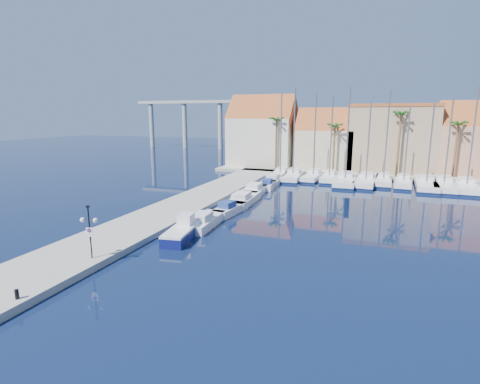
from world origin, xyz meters
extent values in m
plane|color=black|center=(0.00, 0.00, 0.00)|extent=(260.00, 260.00, 0.00)
cube|color=gray|center=(-9.00, 13.50, 0.25)|extent=(6.00, 77.00, 0.50)
cube|color=gray|center=(10.00, 48.00, 0.25)|extent=(54.00, 16.00, 0.50)
cylinder|color=black|center=(-7.00, -3.17, 2.38)|extent=(0.09, 0.09, 3.76)
cylinder|color=black|center=(-7.23, -3.22, 3.22)|extent=(0.47, 0.15, 0.05)
cylinder|color=black|center=(-6.77, -3.12, 3.22)|extent=(0.47, 0.15, 0.05)
sphere|color=white|center=(-7.46, -3.27, 3.22)|extent=(0.34, 0.34, 0.34)
sphere|color=white|center=(-6.54, -3.07, 3.22)|extent=(0.34, 0.34, 0.34)
cube|color=black|center=(-7.00, -3.17, 4.16)|extent=(0.23, 0.15, 0.15)
cube|color=white|center=(-6.99, -3.23, 2.47)|extent=(0.46, 0.13, 0.47)
cylinder|color=red|center=(-6.98, -3.25, 2.52)|extent=(0.31, 0.08, 0.32)
cylinder|color=#1933A5|center=(-6.98, -3.26, 2.52)|extent=(0.22, 0.06, 0.23)
cube|color=white|center=(-6.99, -3.23, 2.14)|extent=(0.37, 0.11, 0.13)
cylinder|color=black|center=(-6.60, -9.29, 0.77)|extent=(0.22, 0.22, 0.54)
cube|color=#0E1356|center=(-3.88, 3.90, 0.40)|extent=(2.60, 5.60, 0.81)
cube|color=white|center=(-3.88, 3.90, 0.90)|extent=(2.60, 5.60, 0.18)
cube|color=white|center=(-4.04, 4.97, 1.39)|extent=(1.37, 1.60, 0.99)
cube|color=white|center=(-3.70, 7.93, 0.40)|extent=(2.40, 6.47, 0.80)
cube|color=white|center=(-3.66, 7.30, 1.10)|extent=(1.55, 2.31, 0.60)
cube|color=white|center=(-3.21, 12.98, 0.40)|extent=(2.26, 5.52, 0.80)
cube|color=navy|center=(-3.26, 12.44, 1.10)|extent=(1.39, 2.00, 0.60)
cube|color=white|center=(-3.41, 17.85, 0.40)|extent=(2.66, 7.53, 0.80)
cube|color=white|center=(-3.39, 17.11, 1.10)|extent=(1.77, 2.67, 0.60)
cube|color=white|center=(-3.90, 23.98, 0.40)|extent=(2.51, 7.29, 0.80)
cube|color=white|center=(-3.88, 23.25, 1.10)|extent=(1.69, 2.57, 0.60)
cube|color=white|center=(-3.31, 27.71, 0.40)|extent=(2.31, 5.64, 0.80)
cube|color=navy|center=(-3.26, 27.17, 1.10)|extent=(1.42, 2.04, 0.60)
cube|color=white|center=(-3.57, 32.22, 0.40)|extent=(2.36, 7.02, 0.80)
cube|color=white|center=(-3.58, 31.52, 1.10)|extent=(1.61, 2.47, 0.60)
cube|color=white|center=(-3.72, 36.61, 0.50)|extent=(2.70, 8.81, 1.00)
cube|color=#0E1B46|center=(-3.72, 36.61, 0.18)|extent=(2.76, 8.88, 0.28)
cube|color=white|center=(-3.76, 37.48, 1.30)|extent=(1.71, 2.69, 0.60)
cylinder|color=slate|center=(-3.69, 36.18, 7.19)|extent=(0.20, 0.20, 12.39)
cube|color=white|center=(-1.54, 36.39, 0.50)|extent=(3.23, 10.21, 1.00)
cube|color=#0E1B46|center=(-1.54, 36.39, 0.18)|extent=(3.29, 10.27, 0.28)
cube|color=white|center=(-1.61, 37.39, 1.30)|extent=(2.01, 3.13, 0.60)
cylinder|color=slate|center=(-1.51, 35.89, 7.68)|extent=(0.20, 0.20, 13.35)
cube|color=white|center=(1.67, 36.86, 0.50)|extent=(2.85, 8.79, 1.00)
cube|color=#0E1B46|center=(1.67, 36.86, 0.18)|extent=(2.91, 8.85, 0.28)
cube|color=white|center=(1.73, 37.72, 1.30)|extent=(1.75, 2.70, 0.60)
cylinder|color=slate|center=(1.64, 36.42, 7.22)|extent=(0.20, 0.20, 12.44)
cube|color=white|center=(4.15, 36.72, 0.50)|extent=(2.10, 8.04, 1.00)
cube|color=#0E1B46|center=(4.15, 36.72, 0.18)|extent=(2.16, 8.10, 0.28)
cube|color=white|center=(4.15, 37.52, 1.30)|extent=(1.46, 2.41, 0.60)
cylinder|color=slate|center=(4.15, 36.32, 6.98)|extent=(0.20, 0.20, 11.95)
cube|color=white|center=(6.68, 35.17, 0.50)|extent=(3.16, 11.19, 1.00)
cube|color=#0E1B46|center=(6.68, 35.17, 0.18)|extent=(3.23, 11.25, 0.28)
cube|color=white|center=(6.65, 36.29, 1.30)|extent=(2.11, 3.39, 0.60)
cylinder|color=slate|center=(6.69, 34.62, 7.55)|extent=(0.20, 0.20, 13.10)
cube|color=white|center=(9.66, 35.55, 0.50)|extent=(3.43, 10.80, 1.00)
cube|color=#0E1B46|center=(9.66, 35.55, 0.18)|extent=(3.50, 10.87, 0.28)
cube|color=white|center=(9.73, 36.61, 1.30)|extent=(2.13, 3.31, 0.60)
cylinder|color=slate|center=(9.63, 35.02, 6.47)|extent=(0.20, 0.20, 10.95)
cube|color=white|center=(12.08, 36.64, 0.50)|extent=(2.29, 8.40, 1.00)
cube|color=#0E1B46|center=(12.08, 36.64, 0.18)|extent=(2.35, 8.46, 0.28)
cube|color=white|center=(12.09, 37.48, 1.30)|extent=(1.56, 2.53, 0.60)
cylinder|color=slate|center=(12.07, 36.22, 7.33)|extent=(0.20, 0.20, 12.66)
cube|color=white|center=(14.84, 36.22, 0.50)|extent=(2.93, 8.81, 1.00)
cube|color=#0E1B46|center=(14.84, 36.22, 0.18)|extent=(2.99, 8.88, 0.28)
cube|color=white|center=(14.91, 37.09, 1.30)|extent=(1.78, 2.72, 0.60)
cylinder|color=slate|center=(14.81, 35.79, 6.14)|extent=(0.20, 0.20, 10.28)
cube|color=white|center=(17.75, 35.72, 0.50)|extent=(3.14, 10.72, 1.00)
cube|color=#0E1B46|center=(17.75, 35.72, 0.18)|extent=(3.20, 10.78, 0.28)
cube|color=white|center=(17.79, 36.78, 1.30)|extent=(2.05, 3.26, 0.60)
cylinder|color=slate|center=(17.73, 35.19, 6.39)|extent=(0.20, 0.20, 10.78)
cube|color=white|center=(20.03, 36.08, 0.50)|extent=(3.74, 11.27, 1.00)
cube|color=#0E1B46|center=(20.03, 36.08, 0.18)|extent=(3.81, 11.34, 0.28)
cube|color=white|center=(20.11, 37.19, 1.30)|extent=(2.27, 3.47, 0.60)
cylinder|color=slate|center=(19.98, 35.53, 6.70)|extent=(0.20, 0.20, 11.40)
cube|color=white|center=(22.74, 35.65, 0.50)|extent=(3.43, 10.47, 1.00)
cube|color=#0E1B46|center=(22.74, 35.65, 0.18)|extent=(3.49, 10.53, 0.28)
cube|color=white|center=(22.82, 36.68, 1.30)|extent=(2.10, 3.22, 0.60)
cylinder|color=slate|center=(22.70, 35.14, 7.51)|extent=(0.20, 0.20, 13.02)
cube|color=beige|center=(-10.00, 47.00, 5.00)|extent=(12.00, 9.00, 9.00)
cube|color=#994421|center=(-10.00, 47.00, 9.50)|extent=(12.30, 9.00, 9.00)
cube|color=tan|center=(2.00, 47.00, 4.00)|extent=(10.00, 8.00, 7.00)
cube|color=#994421|center=(2.00, 47.00, 7.50)|extent=(10.30, 8.00, 8.00)
cube|color=tan|center=(13.00, 48.00, 6.00)|extent=(14.00, 10.00, 11.00)
cube|color=#994421|center=(13.00, 48.00, 11.75)|extent=(14.20, 10.20, 0.50)
cube|color=tan|center=(25.00, 47.00, 4.50)|extent=(10.00, 8.00, 8.00)
cube|color=#994421|center=(25.00, 47.00, 8.50)|extent=(10.30, 8.00, 8.00)
cylinder|color=brown|center=(-6.00, 42.00, 5.00)|extent=(0.36, 0.36, 9.00)
sphere|color=#1F5217|center=(-6.00, 42.00, 9.35)|extent=(2.60, 2.60, 2.60)
cylinder|color=brown|center=(4.00, 42.00, 4.50)|extent=(0.36, 0.36, 8.00)
sphere|color=#1F5217|center=(4.00, 42.00, 8.35)|extent=(2.60, 2.60, 2.60)
cylinder|color=brown|center=(14.00, 42.00, 5.50)|extent=(0.36, 0.36, 10.00)
sphere|color=#1F5217|center=(14.00, 42.00, 10.35)|extent=(2.60, 2.60, 2.60)
cylinder|color=brown|center=(22.00, 42.00, 4.75)|extent=(0.36, 0.36, 8.50)
sphere|color=#1F5217|center=(22.00, 42.00, 8.85)|extent=(2.60, 2.60, 2.60)
cube|color=#9E9E99|center=(-38.00, 82.00, 14.00)|extent=(48.00, 2.20, 0.90)
cylinder|color=#9E9E99|center=(-58.00, 82.00, 7.00)|extent=(1.40, 1.40, 14.00)
cylinder|color=#9E9E99|center=(-46.00, 82.00, 7.00)|extent=(1.40, 1.40, 14.00)
cylinder|color=#9E9E99|center=(-34.00, 82.00, 7.00)|extent=(1.40, 1.40, 14.00)
cylinder|color=#9E9E99|center=(-22.00, 82.00, 7.00)|extent=(1.40, 1.40, 14.00)
camera|label=1|loc=(11.12, -22.51, 10.24)|focal=28.00mm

